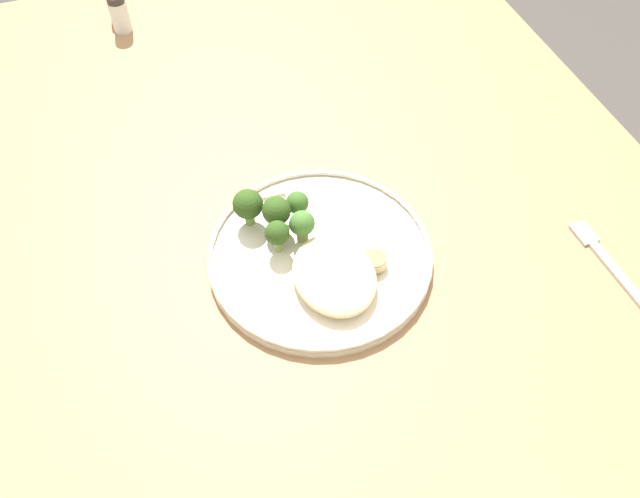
# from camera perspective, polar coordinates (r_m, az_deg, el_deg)

# --- Properties ---
(ground) EXTENTS (6.00, 6.00, 0.00)m
(ground) POSITION_cam_1_polar(r_m,az_deg,el_deg) (1.51, 0.22, -15.91)
(ground) COLOR #47423D
(wooden_dining_table) EXTENTS (1.40, 1.00, 0.74)m
(wooden_dining_table) POSITION_cam_1_polar(r_m,az_deg,el_deg) (0.93, 0.34, -0.78)
(wooden_dining_table) COLOR #9E754C
(wooden_dining_table) RESTS_ON ground
(dinner_plate) EXTENTS (0.29, 0.29, 0.02)m
(dinner_plate) POSITION_cam_1_polar(r_m,az_deg,el_deg) (0.82, 0.00, -0.49)
(dinner_plate) COLOR beige
(dinner_plate) RESTS_ON wooden_dining_table
(noodle_bed) EXTENTS (0.13, 0.10, 0.03)m
(noodle_bed) POSITION_cam_1_polar(r_m,az_deg,el_deg) (0.78, 1.30, -2.33)
(noodle_bed) COLOR beige
(noodle_bed) RESTS_ON dinner_plate
(seared_scallop_large_seared) EXTENTS (0.03, 0.03, 0.01)m
(seared_scallop_large_seared) POSITION_cam_1_polar(r_m,az_deg,el_deg) (0.79, 0.89, -2.21)
(seared_scallop_large_seared) COLOR #E5C689
(seared_scallop_large_seared) RESTS_ON dinner_plate
(seared_scallop_left_edge) EXTENTS (0.02, 0.02, 0.01)m
(seared_scallop_left_edge) POSITION_cam_1_polar(r_m,az_deg,el_deg) (0.77, -0.10, -3.43)
(seared_scallop_left_edge) COLOR #DBB77A
(seared_scallop_left_edge) RESTS_ON dinner_plate
(seared_scallop_center_golden) EXTENTS (0.03, 0.03, 0.01)m
(seared_scallop_center_golden) POSITION_cam_1_polar(r_m,az_deg,el_deg) (0.77, 2.84, -4.23)
(seared_scallop_center_golden) COLOR beige
(seared_scallop_center_golden) RESTS_ON dinner_plate
(seared_scallop_tilted_round) EXTENTS (0.03, 0.03, 0.01)m
(seared_scallop_tilted_round) POSITION_cam_1_polar(r_m,az_deg,el_deg) (0.80, 4.92, -1.07)
(seared_scallop_tilted_round) COLOR #DBB77A
(seared_scallop_tilted_round) RESTS_ON dinner_plate
(broccoli_floret_left_leaning) EXTENTS (0.04, 0.04, 0.06)m
(broccoli_floret_left_leaning) POSITION_cam_1_polar(r_m,az_deg,el_deg) (0.81, -3.87, 3.20)
(broccoli_floret_left_leaning) COLOR #89A356
(broccoli_floret_left_leaning) RESTS_ON dinner_plate
(broccoli_floret_center_pile) EXTENTS (0.04, 0.04, 0.06)m
(broccoli_floret_center_pile) POSITION_cam_1_polar(r_m,az_deg,el_deg) (0.83, -6.49, 3.96)
(broccoli_floret_center_pile) COLOR #7A994C
(broccoli_floret_center_pile) RESTS_ON dinner_plate
(broccoli_floret_beside_noodles) EXTENTS (0.03, 0.03, 0.05)m
(broccoli_floret_beside_noodles) POSITION_cam_1_polar(r_m,az_deg,el_deg) (0.80, -3.87, 1.38)
(broccoli_floret_beside_noodles) COLOR #89A356
(broccoli_floret_beside_noodles) RESTS_ON dinner_plate
(broccoli_floret_small_sprig) EXTENTS (0.03, 0.03, 0.05)m
(broccoli_floret_small_sprig) POSITION_cam_1_polar(r_m,az_deg,el_deg) (0.81, -1.61, 2.22)
(broccoli_floret_small_sprig) COLOR #89A356
(broccoli_floret_small_sprig) RESTS_ON dinner_plate
(broccoli_floret_near_rim) EXTENTS (0.03, 0.03, 0.04)m
(broccoli_floret_near_rim) POSITION_cam_1_polar(r_m,az_deg,el_deg) (0.84, -2.05, 4.13)
(broccoli_floret_near_rim) COLOR #89A356
(broccoli_floret_near_rim) RESTS_ON dinner_plate
(onion_sliver_short_strip) EXTENTS (0.02, 0.04, 0.00)m
(onion_sliver_short_strip) POSITION_cam_1_polar(r_m,az_deg,el_deg) (0.84, -2.44, 2.04)
(onion_sliver_short_strip) COLOR silver
(onion_sliver_short_strip) RESTS_ON dinner_plate
(onion_sliver_curled_piece) EXTENTS (0.01, 0.04, 0.00)m
(onion_sliver_curled_piece) POSITION_cam_1_polar(r_m,az_deg,el_deg) (0.88, -4.33, 4.88)
(onion_sliver_curled_piece) COLOR silver
(onion_sliver_curled_piece) RESTS_ON dinner_plate
(dinner_fork) EXTENTS (0.19, 0.03, 0.00)m
(dinner_fork) POSITION_cam_1_polar(r_m,az_deg,el_deg) (0.89, 25.03, -1.83)
(dinner_fork) COLOR silver
(dinner_fork) RESTS_ON wooden_dining_table
(salt_shaker) EXTENTS (0.03, 0.03, 0.07)m
(salt_shaker) POSITION_cam_1_polar(r_m,az_deg,el_deg) (1.27, -17.87, 20.49)
(salt_shaker) COLOR white
(salt_shaker) RESTS_ON wooden_dining_table
(pepper_shaker) EXTENTS (0.03, 0.03, 0.07)m
(pepper_shaker) POSITION_cam_1_polar(r_m,az_deg,el_deg) (1.23, -17.58, 19.51)
(pepper_shaker) COLOR white
(pepper_shaker) RESTS_ON wooden_dining_table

